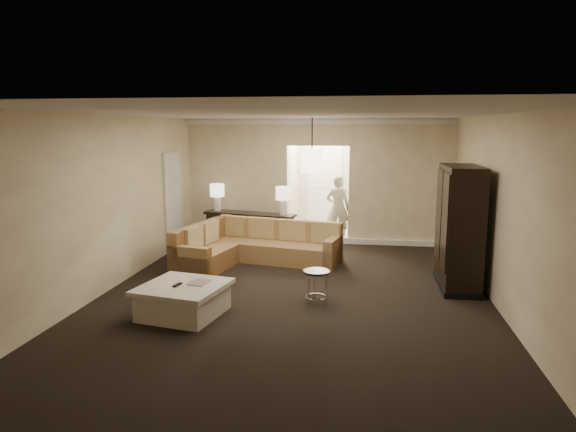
% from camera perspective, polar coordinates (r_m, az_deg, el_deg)
% --- Properties ---
extents(ground, '(8.00, 8.00, 0.00)m').
position_cam_1_polar(ground, '(8.02, 0.55, -9.11)').
color(ground, black).
rests_on(ground, ground).
extents(wall_back, '(6.00, 0.04, 2.80)m').
position_cam_1_polar(wall_back, '(11.62, 3.31, 3.84)').
color(wall_back, beige).
rests_on(wall_back, ground).
extents(wall_front, '(6.00, 0.04, 2.80)m').
position_cam_1_polar(wall_front, '(3.86, -7.79, -8.30)').
color(wall_front, beige).
rests_on(wall_front, ground).
extents(wall_left, '(0.04, 8.00, 2.80)m').
position_cam_1_polar(wall_left, '(8.62, -19.60, 1.24)').
color(wall_left, beige).
rests_on(wall_left, ground).
extents(wall_right, '(0.04, 8.00, 2.80)m').
position_cam_1_polar(wall_right, '(7.86, 22.79, 0.26)').
color(wall_right, beige).
rests_on(wall_right, ground).
extents(ceiling, '(6.00, 8.00, 0.02)m').
position_cam_1_polar(ceiling, '(7.59, 0.59, 11.32)').
color(ceiling, silver).
rests_on(ceiling, wall_back).
extents(crown_molding, '(6.00, 0.10, 0.12)m').
position_cam_1_polar(crown_molding, '(11.52, 3.35, 10.41)').
color(crown_molding, white).
rests_on(crown_molding, wall_back).
extents(baseboard, '(6.00, 0.10, 0.12)m').
position_cam_1_polar(baseboard, '(11.79, 3.23, -2.68)').
color(baseboard, white).
rests_on(baseboard, ground).
extents(side_door, '(0.05, 0.90, 2.10)m').
position_cam_1_polar(side_door, '(11.18, -12.64, 1.58)').
color(side_door, silver).
rests_on(side_door, ground).
extents(foyer, '(1.44, 2.02, 2.80)m').
position_cam_1_polar(foyer, '(12.96, 3.85, 4.00)').
color(foyer, white).
rests_on(foyer, ground).
extents(sectional_sofa, '(3.03, 2.25, 0.80)m').
position_cam_1_polar(sectional_sofa, '(10.00, -4.11, -3.42)').
color(sectional_sofa, brown).
rests_on(sectional_sofa, ground).
extents(coffee_table, '(1.28, 1.28, 0.46)m').
position_cam_1_polar(coffee_table, '(7.41, -11.53, -9.07)').
color(coffee_table, silver).
rests_on(coffee_table, ground).
extents(console_table, '(2.08, 0.88, 0.78)m').
position_cam_1_polar(console_table, '(11.20, -4.27, -1.23)').
color(console_table, black).
rests_on(console_table, ground).
extents(armoire, '(0.60, 1.39, 2.00)m').
position_cam_1_polar(armoire, '(8.80, 18.46, -1.45)').
color(armoire, black).
rests_on(armoire, ground).
extents(drink_table, '(0.40, 0.40, 0.50)m').
position_cam_1_polar(drink_table, '(7.72, 3.18, -7.08)').
color(drink_table, black).
rests_on(drink_table, ground).
extents(table_lamp_left, '(0.31, 0.31, 0.60)m').
position_cam_1_polar(table_lamp_left, '(11.43, -7.87, 2.56)').
color(table_lamp_left, white).
rests_on(table_lamp_left, console_table).
extents(table_lamp_right, '(0.31, 0.31, 0.60)m').
position_cam_1_polar(table_lamp_right, '(10.78, -0.55, 2.22)').
color(table_lamp_right, white).
rests_on(table_lamp_right, console_table).
extents(pendant_light, '(0.38, 0.38, 1.09)m').
position_cam_1_polar(pendant_light, '(10.29, 2.67, 6.17)').
color(pendant_light, black).
rests_on(pendant_light, ceiling).
extents(person, '(0.64, 0.46, 1.68)m').
position_cam_1_polar(person, '(11.96, 5.57, 1.27)').
color(person, beige).
rests_on(person, ground).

